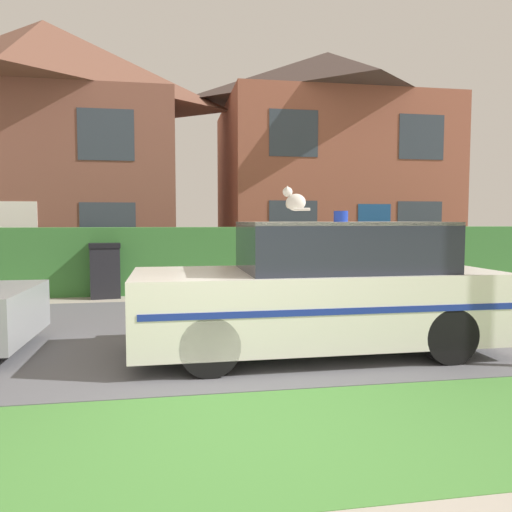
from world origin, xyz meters
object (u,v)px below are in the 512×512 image
Objects in this scene: house_right at (327,159)px; police_car at (322,290)px; wheelie_bin at (105,270)px; cat at (294,201)px; house_left at (46,146)px.

police_car is at bearing -107.99° from house_right.
house_right is 6.35× the size of wheelie_bin.
police_car is at bearing -65.85° from wheelie_bin.
police_car is 14.29× the size of cat.
wheelie_bin is at bearing -139.05° from house_right.
cat is at bearing -68.20° from wheelie_bin.
house_right reaches higher than police_car.
cat is 0.04× the size of house_right.
wheelie_bin is (-3.19, 5.06, -0.20)m from police_car.
house_right is (3.87, 10.81, 1.87)m from cat.
house_left reaches higher than cat.
house_left is at bearing -177.11° from house_right.
house_left is at bearing -42.24° from cat.
house_right is 9.45m from wheelie_bin.
house_left is 6.73m from wheelie_bin.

